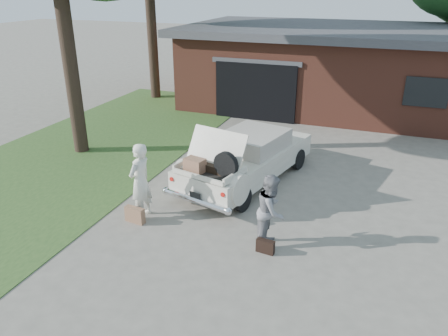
% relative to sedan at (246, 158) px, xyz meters
% --- Properties ---
extents(ground, '(90.00, 90.00, 0.00)m').
position_rel_sedan_xyz_m(ground, '(0.03, -2.38, -0.68)').
color(ground, gray).
rests_on(ground, ground).
extents(grass_strip, '(6.00, 16.00, 0.02)m').
position_rel_sedan_xyz_m(grass_strip, '(-5.47, 0.62, -0.67)').
color(grass_strip, '#2D4C1E').
rests_on(grass_strip, ground).
extents(house, '(12.80, 7.80, 3.30)m').
position_rel_sedan_xyz_m(house, '(1.01, 9.09, 0.99)').
color(house, brown).
rests_on(house, ground).
extents(sedan, '(2.80, 4.91, 1.80)m').
position_rel_sedan_xyz_m(sedan, '(0.00, 0.00, 0.00)').
color(sedan, white).
rests_on(sedan, ground).
extents(woman_left, '(0.51, 0.70, 1.79)m').
position_rel_sedan_xyz_m(woman_left, '(-1.63, -2.73, 0.22)').
color(woman_left, white).
rests_on(woman_left, ground).
extents(woman_right, '(0.60, 0.76, 1.56)m').
position_rel_sedan_xyz_m(woman_right, '(1.43, -2.80, 0.10)').
color(woman_right, gray).
rests_on(woman_right, ground).
extents(suitcase_left, '(0.49, 0.21, 0.37)m').
position_rel_sedan_xyz_m(suitcase_left, '(-1.66, -3.02, -0.50)').
color(suitcase_left, '#9A6C4E').
rests_on(suitcase_left, ground).
extents(suitcase_right, '(0.39, 0.16, 0.29)m').
position_rel_sedan_xyz_m(suitcase_right, '(1.43, -3.14, -0.53)').
color(suitcase_right, black).
rests_on(suitcase_right, ground).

